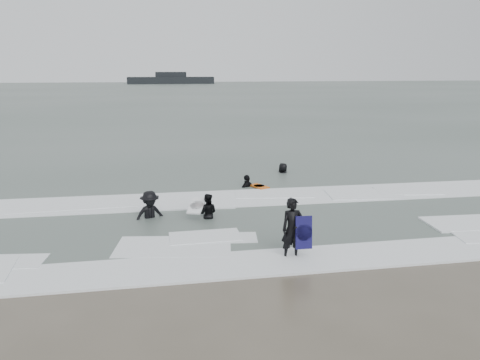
{
  "coord_description": "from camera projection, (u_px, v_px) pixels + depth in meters",
  "views": [
    {
      "loc": [
        -2.82,
        -12.69,
        5.45
      ],
      "look_at": [
        0.0,
        5.0,
        1.1
      ],
      "focal_mm": 35.0,
      "sensor_mm": 36.0,
      "label": 1
    }
  ],
  "objects": [
    {
      "name": "bodyboards",
      "position": [
        250.0,
        204.0,
        17.29
      ],
      "size": [
        3.96,
        8.85,
        1.25
      ],
      "color": "#110E45",
      "rests_on": "ground"
    },
    {
      "name": "surfer_right_near",
      "position": [
        247.0,
        187.0,
        21.67
      ],
      "size": [
        1.07,
        0.97,
        1.76
      ],
      "primitive_type": "imported",
      "rotation": [
        0.0,
        0.0,
        -2.47
      ],
      "color": "black",
      "rests_on": "ground"
    },
    {
      "name": "surf_foam",
      "position": [
        245.0,
        216.0,
        17.44
      ],
      "size": [
        30.03,
        9.06,
        0.09
      ],
      "color": "white",
      "rests_on": "ground"
    },
    {
      "name": "surfer_breaker",
      "position": [
        150.0,
        220.0,
        17.12
      ],
      "size": [
        1.42,
        1.1,
        1.93
      ],
      "primitive_type": "imported",
      "rotation": [
        0.0,
        0.0,
        0.35
      ],
      "color": "black",
      "rests_on": "ground"
    },
    {
      "name": "surfer_centre",
      "position": [
        292.0,
        258.0,
        13.67
      ],
      "size": [
        0.71,
        0.51,
        1.84
      ],
      "primitive_type": "imported",
      "rotation": [
        0.0,
        0.0,
        0.1
      ],
      "color": "black",
      "rests_on": "ground"
    },
    {
      "name": "sea",
      "position": [
        179.0,
        95.0,
        90.65
      ],
      "size": [
        320.0,
        320.0,
        0.0
      ],
      "primitive_type": "plane",
      "color": "#47544C",
      "rests_on": "ground"
    },
    {
      "name": "ground",
      "position": [
        266.0,
        255.0,
        13.9
      ],
      "size": [
        320.0,
        320.0,
        0.0
      ],
      "primitive_type": "plane",
      "color": "brown",
      "rests_on": "ground"
    },
    {
      "name": "surfer_right_far",
      "position": [
        283.0,
        174.0,
        24.48
      ],
      "size": [
        0.95,
        0.99,
        1.71
      ],
      "primitive_type": "imported",
      "rotation": [
        0.0,
        0.0,
        -2.26
      ],
      "color": "black",
      "rests_on": "ground"
    },
    {
      "name": "surfer_wading",
      "position": [
        208.0,
        219.0,
        17.21
      ],
      "size": [
        0.84,
        0.72,
        1.5
      ],
      "primitive_type": "imported",
      "rotation": [
        0.0,
        0.0,
        2.9
      ],
      "color": "black",
      "rests_on": "ground"
    },
    {
      "name": "vessel_horizon",
      "position": [
        171.0,
        80.0,
        150.33
      ],
      "size": [
        27.45,
        4.9,
        3.72
      ],
      "color": "black",
      "rests_on": "ground"
    }
  ]
}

